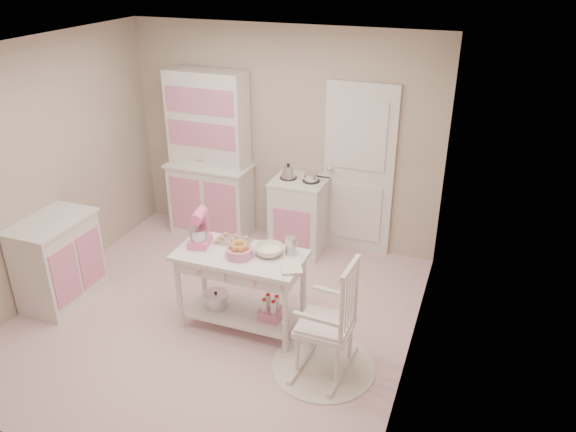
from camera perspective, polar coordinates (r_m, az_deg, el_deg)
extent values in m
plane|color=#CE8193|center=(5.77, -7.36, -10.10)|extent=(3.80, 3.80, 0.00)
cube|color=white|center=(4.75, -9.19, 16.25)|extent=(3.80, 3.80, 0.04)
cube|color=beige|center=(6.73, -0.54, 7.97)|extent=(3.80, 0.04, 2.60)
cube|color=beige|center=(3.78, -21.90, -9.37)|extent=(3.80, 0.04, 2.60)
cube|color=beige|center=(6.21, -23.88, 4.14)|extent=(0.04, 3.80, 2.60)
cube|color=beige|center=(4.59, 13.25, -1.63)|extent=(0.04, 3.80, 2.60)
cube|color=silver|center=(6.54, 7.20, 4.60)|extent=(0.82, 0.05, 2.04)
cube|color=silver|center=(6.96, -8.07, 6.06)|extent=(1.06, 0.50, 2.08)
cube|color=silver|center=(6.69, 1.15, 0.09)|extent=(0.62, 0.57, 0.92)
cube|color=silver|center=(6.20, -22.33, -4.25)|extent=(0.54, 0.84, 0.92)
cylinder|color=white|center=(5.14, 3.62, -15.02)|extent=(0.92, 0.92, 0.01)
cube|color=silver|center=(4.80, 3.80, -10.10)|extent=(0.53, 0.75, 1.10)
cube|color=silver|center=(5.41, -4.76, -7.51)|extent=(1.20, 0.60, 0.80)
cube|color=pink|center=(5.31, -9.00, -1.31)|extent=(0.25, 0.31, 0.34)
cube|color=silver|center=(5.40, -5.56, -2.59)|extent=(0.34, 0.24, 0.02)
cylinder|color=pink|center=(5.13, -4.97, -3.69)|extent=(0.25, 0.25, 0.09)
imported|color=silver|center=(5.15, -1.93, -3.51)|extent=(0.27, 0.27, 0.08)
cylinder|color=silver|center=(5.14, 0.26, -3.04)|extent=(0.10, 0.10, 0.17)
imported|color=silver|center=(4.94, -0.76, -5.27)|extent=(0.27, 0.30, 0.02)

